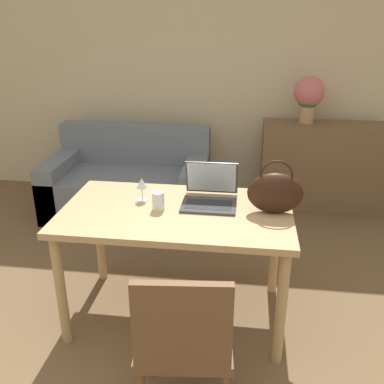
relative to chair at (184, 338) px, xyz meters
name	(u,v)px	position (x,y,z in m)	size (l,w,h in m)	color
wall_back	(210,68)	(-0.17, 3.01, 0.85)	(10.00, 0.06, 2.70)	beige
dining_table	(177,223)	(-0.16, 0.79, 0.18)	(1.39, 0.80, 0.77)	tan
chair	(184,338)	(0.00, 0.00, 0.00)	(0.48, 0.48, 0.88)	brown
couch	(130,184)	(-0.91, 2.35, -0.21)	(1.55, 0.89, 0.82)	slate
sideboard	(322,167)	(1.00, 2.67, -0.06)	(1.21, 0.40, 0.88)	brown
laptop	(210,192)	(0.03, 0.93, 0.34)	(0.33, 0.33, 0.24)	#38383D
drinking_glass	(158,201)	(-0.27, 0.78, 0.33)	(0.07, 0.07, 0.11)	silver
wine_glass	(142,185)	(-0.40, 0.89, 0.38)	(0.07, 0.07, 0.15)	silver
handbag	(275,192)	(0.42, 0.82, 0.40)	(0.32, 0.13, 0.33)	black
flower_vase	(309,95)	(0.80, 2.69, 0.65)	(0.29, 0.29, 0.44)	tan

